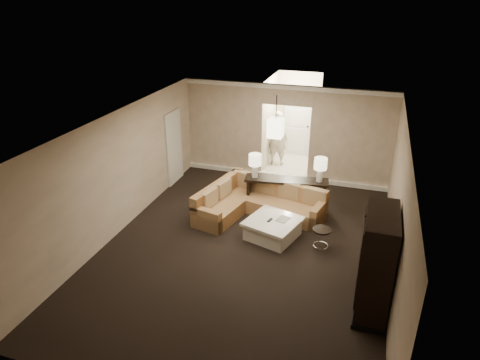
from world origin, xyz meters
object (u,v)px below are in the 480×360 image
(coffee_table, at_px, (273,228))
(armoire, at_px, (375,265))
(drink_table, at_px, (322,235))
(console_table, at_px, (286,191))
(person, at_px, (277,135))
(sectional_sofa, at_px, (255,203))

(coffee_table, height_order, armoire, armoire)
(armoire, bearing_deg, drink_table, 124.40)
(coffee_table, bearing_deg, console_table, 90.90)
(coffee_table, distance_m, armoire, 2.91)
(armoire, distance_m, drink_table, 2.01)
(coffee_table, height_order, drink_table, drink_table)
(drink_table, bearing_deg, person, 114.49)
(console_table, relative_size, person, 1.10)
(coffee_table, distance_m, console_table, 1.51)
(armoire, height_order, person, person)
(console_table, relative_size, drink_table, 4.28)
(sectional_sofa, bearing_deg, drink_table, -17.90)
(armoire, relative_size, person, 0.98)
(coffee_table, height_order, console_table, console_table)
(armoire, bearing_deg, console_table, 124.55)
(coffee_table, height_order, person, person)
(console_table, bearing_deg, sectional_sofa, -147.22)
(console_table, bearing_deg, drink_table, -63.78)
(sectional_sofa, relative_size, drink_table, 6.11)
(person, bearing_deg, coffee_table, 108.10)
(coffee_table, relative_size, drink_table, 2.72)
(drink_table, bearing_deg, armoire, -55.60)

